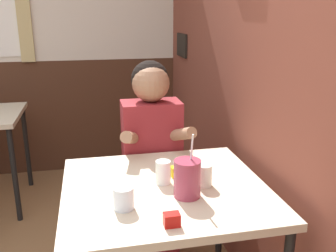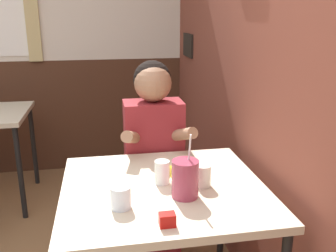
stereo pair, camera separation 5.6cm
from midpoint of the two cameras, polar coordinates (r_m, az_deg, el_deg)
The scene contains 10 objects.
brick_wall_right at distance 2.60m, azimuth 6.96°, elevation 12.76°, with size 0.08×4.44×2.70m.
back_wall at distance 3.74m, azimuth -20.08°, elevation 13.22°, with size 5.56×0.09×2.70m.
main_table at distance 1.75m, azimuth -1.38°, elevation -11.33°, with size 0.91×0.85×0.78m.
person_seated at distance 2.25m, azimuth -3.19°, elevation -5.29°, with size 0.42×0.41×1.28m.
cocktail_pitcher at distance 1.60m, azimuth 1.94°, elevation -8.00°, with size 0.12×0.12×0.28m.
glass_near_pitcher at distance 1.53m, azimuth -7.85°, elevation -10.82°, with size 0.08×0.08×0.09m.
glass_center at distance 1.72m, azimuth -1.69°, elevation -7.05°, with size 0.07×0.07×0.11m.
glass_far_side at distance 1.71m, azimuth 4.55°, elevation -7.49°, with size 0.07×0.07×0.10m.
condiment_ketchup at distance 1.42m, azimuth -0.60°, elevation -14.10°, with size 0.06×0.04×0.05m.
condiment_mustard at distance 1.80m, azimuth 0.54°, elevation -6.98°, with size 0.06×0.04×0.05m.
Camera 1 is at (0.44, -1.23, 1.53)m, focal length 40.00 mm.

